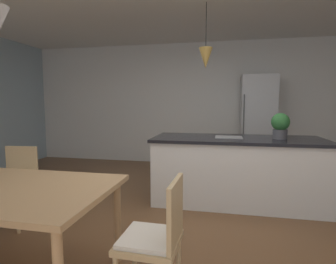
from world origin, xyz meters
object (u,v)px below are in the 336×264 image
refrigerator (257,123)px  potted_plant_on_island (280,125)px  kitchen_island (236,169)px  chair_far_left (15,183)px  chair_kitchen_end (156,237)px

refrigerator → potted_plant_on_island: bearing=-88.5°
kitchen_island → refrigerator: (0.49, 1.96, 0.50)m
chair_far_left → potted_plant_on_island: (3.02, 1.19, 0.61)m
kitchen_island → potted_plant_on_island: potted_plant_on_island is taller
chair_far_left → kitchen_island: kitchen_island is taller
chair_kitchen_end → chair_far_left: same height
refrigerator → chair_kitchen_end: bearing=-105.4°
chair_kitchen_end → refrigerator: refrigerator is taller
chair_far_left → potted_plant_on_island: potted_plant_on_island is taller
chair_kitchen_end → refrigerator: 4.20m
chair_far_left → refrigerator: 4.35m
kitchen_island → chair_kitchen_end: bearing=-106.7°
chair_kitchen_end → potted_plant_on_island: size_ratio=2.56×
kitchen_island → refrigerator: refrigerator is taller
chair_kitchen_end → refrigerator: bearing=74.6°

